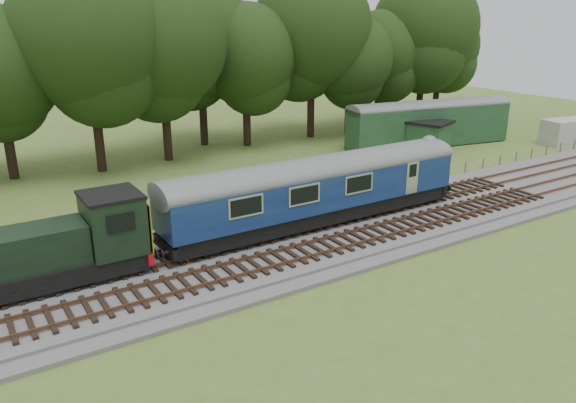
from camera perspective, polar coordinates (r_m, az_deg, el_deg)
ground at (r=29.61m, az=1.09°, el=-4.48°), size 120.00×120.00×0.00m
ballast at (r=29.54m, az=1.10°, el=-4.17°), size 70.00×7.00×0.35m
track_north at (r=30.54m, az=-0.35°, el=-2.89°), size 67.20×2.40×0.21m
track_south at (r=28.24m, az=2.90°, el=-4.78°), size 67.20×2.40×0.21m
fence at (r=33.18m, az=-3.20°, el=-1.88°), size 64.00×0.12×1.00m
tree_line at (r=48.55m, az=-13.44°, el=4.34°), size 70.00×8.00×18.00m
dmu_railcar at (r=30.93m, az=2.98°, el=1.67°), size 18.05×2.86×3.88m
shunter_loco at (r=26.14m, az=-22.91°, el=-4.62°), size 8.91×2.60×3.38m
worker at (r=26.83m, az=-10.46°, el=-4.68°), size 0.60×0.41×1.61m
parked_coach at (r=52.82m, az=14.17°, el=7.95°), size 16.05×5.56×4.04m
shed at (r=50.71m, az=14.14°, el=6.47°), size 4.20×4.20×2.69m
caravan at (r=58.11m, az=26.49°, el=6.37°), size 4.97×2.99×2.28m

